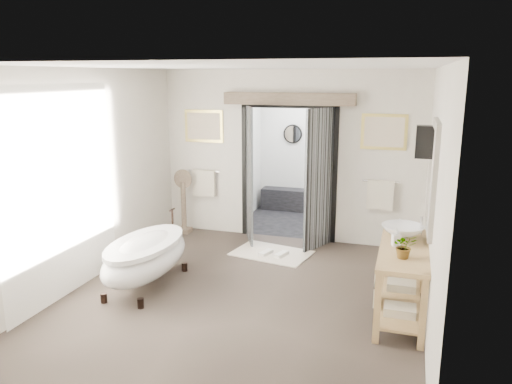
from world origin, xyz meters
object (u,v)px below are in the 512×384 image
(vanity, at_px, (400,275))
(rug, at_px, (272,253))
(clawfoot_tub, at_px, (146,256))
(basin, at_px, (403,232))

(vanity, bearing_deg, rug, 141.69)
(vanity, height_order, rug, vanity)
(clawfoot_tub, xyz_separation_m, rug, (1.29, 1.71, -0.42))
(rug, bearing_deg, clawfoot_tub, -126.96)
(clawfoot_tub, height_order, vanity, clawfoot_tub)
(vanity, distance_m, basin, 0.54)
(clawfoot_tub, relative_size, vanity, 1.11)
(vanity, xyz_separation_m, basin, (-0.01, 0.33, 0.43))
(vanity, height_order, basin, basin)
(rug, bearing_deg, basin, -32.14)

